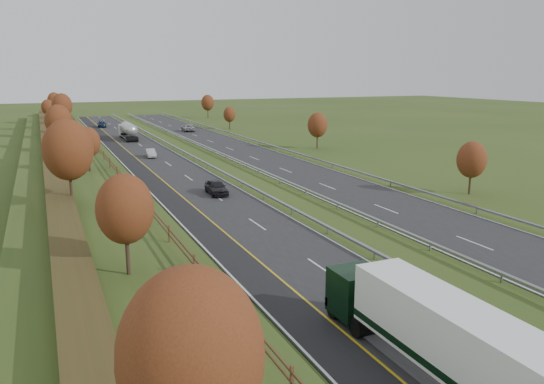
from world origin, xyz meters
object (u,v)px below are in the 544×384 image
Objects in this scene: car_oncoming at (188,128)px; car_silver_mid at (150,153)px; car_dark_near at (216,187)px; road_tanker at (128,131)px; box_lorry at (449,342)px; car_small_far at (102,124)px.

car_silver_mid is at bearing 73.44° from car_oncoming.
car_dark_near reaches higher than car_silver_mid.
road_tanker is 1.95× the size of car_oncoming.
car_oncoming is at bearing 81.01° from box_lorry.
car_oncoming is (14.48, 67.59, -0.01)m from car_dark_near.
car_dark_near is at bearing -84.85° from car_silver_mid.
box_lorry is 3.42× the size of car_dark_near.
road_tanker is 2.36× the size of car_dark_near.
box_lorry is 3.17× the size of car_small_far.
car_dark_near is 0.83× the size of car_oncoming.
car_small_far is at bearing 94.05° from car_silver_mid.
car_oncoming is (15.52, 10.85, -1.02)m from road_tanker.
road_tanker is at bearing 91.20° from car_silver_mid.
car_silver_mid is (-1.53, 30.47, -0.14)m from car_dark_near.
box_lorry is 1.45× the size of road_tanker.
box_lorry is at bearing -90.92° from road_tanker.
box_lorry is at bearing 87.78° from car_oncoming.
car_dark_near is 85.73m from car_small_far.
car_dark_near is 0.93× the size of car_small_far.
box_lorry is 40.50m from car_dark_near.
box_lorry is 3.98× the size of car_silver_mid.
road_tanker is 18.96m from car_oncoming.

